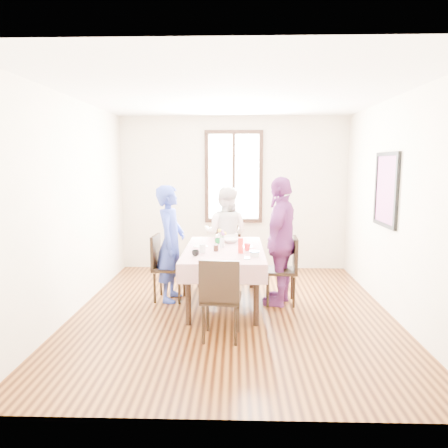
{
  "coord_description": "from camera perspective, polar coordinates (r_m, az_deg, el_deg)",
  "views": [
    {
      "loc": [
        0.04,
        -5.04,
        1.88
      ],
      "look_at": [
        -0.11,
        0.26,
        1.1
      ],
      "focal_mm": 32.89,
      "sensor_mm": 36.0,
      "label": 1
    }
  ],
  "objects": [
    {
      "name": "flower_vase",
      "position": [
        5.54,
        -0.27,
        -2.59
      ],
      "size": [
        0.06,
        0.06,
        0.13
      ],
      "primitive_type": "cylinder",
      "color": "silver",
      "rests_on": "tablecloth"
    },
    {
      "name": "back_wall",
      "position": [
        7.31,
        1.35,
        4.22
      ],
      "size": [
        4.0,
        0.0,
        4.0
      ],
      "primitive_type": "plane",
      "rotation": [
        1.57,
        0.0,
        0.0
      ],
      "color": "beige",
      "rests_on": "ground"
    },
    {
      "name": "plate_right",
      "position": [
        5.57,
        2.96,
        -3.15
      ],
      "size": [
        0.2,
        0.2,
        0.01
      ],
      "primitive_type": "cylinder",
      "color": "white",
      "rests_on": "tablecloth"
    },
    {
      "name": "person_far",
      "position": [
        6.54,
        0.29,
        -1.46
      ],
      "size": [
        0.87,
        0.75,
        1.53
      ],
      "primitive_type": "imported",
      "rotation": [
        0.0,
        0.0,
        2.88
      ],
      "color": "white",
      "rests_on": "ground"
    },
    {
      "name": "chair_near",
      "position": [
        4.48,
        -0.41,
        -10.21
      ],
      "size": [
        0.45,
        0.45,
        0.91
      ],
      "primitive_type": "cube",
      "rotation": [
        0.0,
        0.0,
        -0.07
      ],
      "color": "black",
      "rests_on": "ground"
    },
    {
      "name": "mug_green",
      "position": [
        5.81,
        -0.85,
        -2.36
      ],
      "size": [
        0.1,
        0.1,
        0.07
      ],
      "primitive_type": "imported",
      "rotation": [
        0.0,
        0.0,
        -0.05
      ],
      "color": "#0C7226",
      "rests_on": "tablecloth"
    },
    {
      "name": "tablecloth",
      "position": [
        5.47,
        0.02,
        -3.49
      ],
      "size": [
        1.04,
        1.74,
        0.01
      ],
      "primitive_type": "cube",
      "color": "#570612",
      "rests_on": "dining_table"
    },
    {
      "name": "jam_jar",
      "position": [
        5.3,
        -1.14,
        -3.33
      ],
      "size": [
        0.06,
        0.06,
        0.09
      ],
      "primitive_type": "cylinder",
      "color": "black",
      "rests_on": "tablecloth"
    },
    {
      "name": "mug_flag",
      "position": [
        5.35,
        3.24,
        -3.23
      ],
      "size": [
        0.13,
        0.13,
        0.09
      ],
      "primitive_type": "imported",
      "rotation": [
        0.0,
        0.0,
        0.71
      ],
      "color": "red",
      "rests_on": "tablecloth"
    },
    {
      "name": "serving_bowl",
      "position": [
        5.87,
        0.88,
        -2.32
      ],
      "size": [
        0.31,
        0.31,
        0.06
      ],
      "primitive_type": "imported",
      "rotation": [
        0.0,
        0.0,
        0.37
      ],
      "color": "white",
      "rests_on": "tablecloth"
    },
    {
      "name": "mug_black",
      "position": [
        5.05,
        -4.0,
        -4.04
      ],
      "size": [
        0.1,
        0.1,
        0.07
      ],
      "primitive_type": "imported",
      "rotation": [
        0.0,
        0.0,
        -0.12
      ],
      "color": "black",
      "rests_on": "tablecloth"
    },
    {
      "name": "person_left",
      "position": [
        5.68,
        -7.46,
        -2.69
      ],
      "size": [
        0.44,
        0.62,
        1.59
      ],
      "primitive_type": "imported",
      "rotation": [
        0.0,
        0.0,
        1.46
      ],
      "color": "#283897",
      "rests_on": "ground"
    },
    {
      "name": "chair_far",
      "position": [
        6.62,
        0.3,
        -4.05
      ],
      "size": [
        0.48,
        0.48,
        0.91
      ],
      "primitive_type": "cube",
      "rotation": [
        0.0,
        0.0,
        2.98
      ],
      "color": "black",
      "rests_on": "ground"
    },
    {
      "name": "chair_left",
      "position": [
        5.76,
        -7.59,
        -6.03
      ],
      "size": [
        0.45,
        0.45,
        0.91
      ],
      "primitive_type": "cube",
      "rotation": [
        0.0,
        0.0,
        -1.64
      ],
      "color": "black",
      "rests_on": "ground"
    },
    {
      "name": "drinking_glass",
      "position": [
        5.2,
        -3.01,
        -3.43
      ],
      "size": [
        0.08,
        0.08,
        0.11
      ],
      "primitive_type": "cylinder",
      "color": "silver",
      "rests_on": "tablecloth"
    },
    {
      "name": "chair_right",
      "position": [
        5.62,
        7.88,
        -6.4
      ],
      "size": [
        0.44,
        0.44,
        0.91
      ],
      "primitive_type": "cube",
      "rotation": [
        0.0,
        0.0,
        1.51
      ],
      "color": "black",
      "rests_on": "ground"
    },
    {
      "name": "butter_tub",
      "position": [
        5.03,
        4.25,
        -4.2
      ],
      "size": [
        0.11,
        0.11,
        0.05
      ],
      "primitive_type": "cylinder",
      "color": "white",
      "rests_on": "tablecloth"
    },
    {
      "name": "window_frame",
      "position": [
        7.28,
        1.36,
        6.57
      ],
      "size": [
        1.02,
        0.06,
        1.62
      ],
      "primitive_type": "cube",
      "color": "black",
      "rests_on": "back_wall"
    },
    {
      "name": "juice_carton",
      "position": [
        5.17,
        2.32,
        -3.0
      ],
      "size": [
        0.06,
        0.06,
        0.2
      ],
      "primitive_type": "cube",
      "color": "red",
      "rests_on": "tablecloth"
    },
    {
      "name": "window_pane",
      "position": [
        7.29,
        1.36,
        6.57
      ],
      "size": [
        0.9,
        0.02,
        1.5
      ],
      "primitive_type": "cube",
      "color": "white",
      "rests_on": "back_wall"
    },
    {
      "name": "dining_table",
      "position": [
        5.56,
        0.02,
        -7.33
      ],
      "size": [
        0.92,
        1.62,
        0.75
      ],
      "primitive_type": "cube",
      "color": "black",
      "rests_on": "ground"
    },
    {
      "name": "flower_bunch",
      "position": [
        5.52,
        -0.27,
        -1.43
      ],
      "size": [
        0.09,
        0.09,
        0.1
      ],
      "primitive_type": null,
      "color": "yellow",
      "rests_on": "flower_vase"
    },
    {
      "name": "ground",
      "position": [
        5.38,
        1.15,
        -12.07
      ],
      "size": [
        4.5,
        4.5,
        0.0
      ],
      "primitive_type": "plane",
      "color": "black",
      "rests_on": "ground"
    },
    {
      "name": "smartphone",
      "position": [
        4.92,
        3.22,
        -4.74
      ],
      "size": [
        0.07,
        0.14,
        0.01
      ],
      "primitive_type": "cube",
      "color": "black",
      "rests_on": "tablecloth"
    },
    {
      "name": "person_right",
      "position": [
        5.53,
        7.75,
        -2.36
      ],
      "size": [
        0.75,
        1.09,
        1.72
      ],
      "primitive_type": "imported",
      "rotation": [
        0.0,
        0.0,
        -1.93
      ],
      "color": "#712C70",
      "rests_on": "ground"
    },
    {
      "name": "art_poster",
      "position": [
        5.69,
        21.64,
        4.46
      ],
      "size": [
        0.04,
        0.76,
        0.96
      ],
      "primitive_type": "cube",
      "color": "red",
      "rests_on": "right_wall"
    },
    {
      "name": "plate_far",
      "position": [
        6.07,
        0.08,
        -2.19
      ],
      "size": [
        0.2,
        0.2,
        0.01
      ],
      "primitive_type": "cylinder",
      "color": "white",
      "rests_on": "tablecloth"
    },
    {
      "name": "butter_lid",
      "position": [
        5.02,
        4.26,
        -3.83
      ],
      "size": [
        0.12,
        0.12,
        0.01
      ],
      "primitive_type": "cylinder",
      "color": "blue",
      "rests_on": "butter_tub"
    },
    {
      "name": "right_wall",
      "position": [
        5.44,
        22.79,
        2.11
      ],
      "size": [
        0.0,
        4.5,
        4.5
      ],
      "primitive_type": "plane",
      "rotation": [
        1.57,
        0.0,
        -1.57
      ],
      "color": "beige",
      "rests_on": "ground"
    },
    {
      "name": "plate_left",
      "position": [
        5.59,
        -3.3,
        -3.12
      ],
      "size": [
        0.2,
        0.2,
        0.01
      ],
      "primitive_type": "cylinder",
      "color": "white",
      "rests_on": "tablecloth"
    }
  ]
}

